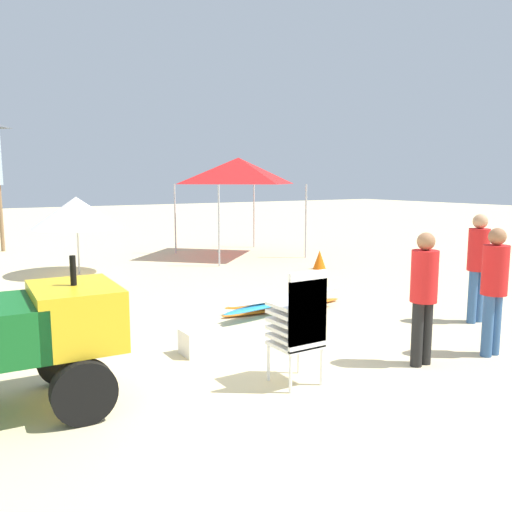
# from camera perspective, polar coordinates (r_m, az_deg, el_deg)

# --- Properties ---
(ground) EXTENTS (80.00, 80.00, 0.00)m
(ground) POSITION_cam_1_polar(r_m,az_deg,el_deg) (6.54, 0.70, -11.73)
(ground) COLOR beige
(stacked_plastic_chairs) EXTENTS (0.48, 0.48, 1.29)m
(stacked_plastic_chairs) POSITION_cam_1_polar(r_m,az_deg,el_deg) (5.72, 4.87, -6.90)
(stacked_plastic_chairs) COLOR white
(stacked_plastic_chairs) RESTS_ON ground
(surfboard_pile) EXTENTS (2.70, 0.92, 0.32)m
(surfboard_pile) POSITION_cam_1_polar(r_m,az_deg,el_deg) (9.02, 2.93, -5.05)
(surfboard_pile) COLOR orange
(surfboard_pile) RESTS_ON ground
(lifeguard_near_left) EXTENTS (0.32, 0.32, 1.64)m
(lifeguard_near_left) POSITION_cam_1_polar(r_m,az_deg,el_deg) (7.29, 24.45, -2.72)
(lifeguard_near_left) COLOR #33598C
(lifeguard_near_left) RESTS_ON ground
(lifeguard_near_center) EXTENTS (0.32, 0.32, 1.71)m
(lifeguard_near_center) POSITION_cam_1_polar(r_m,az_deg,el_deg) (8.88, 22.95, -0.47)
(lifeguard_near_center) COLOR #33598C
(lifeguard_near_center) RESTS_ON ground
(lifeguard_near_right) EXTENTS (0.32, 0.32, 1.62)m
(lifeguard_near_right) POSITION_cam_1_polar(r_m,az_deg,el_deg) (6.60, 17.75, -3.56)
(lifeguard_near_right) COLOR black
(lifeguard_near_right) RESTS_ON ground
(popup_canopy) EXTENTS (2.87, 2.87, 2.87)m
(popup_canopy) POSITION_cam_1_polar(r_m,az_deg,el_deg) (15.47, -1.92, 9.21)
(popup_canopy) COLOR #B2B2B7
(popup_canopy) RESTS_ON ground
(beach_umbrella_left) EXTENTS (2.12, 2.12, 1.84)m
(beach_umbrella_left) POSITION_cam_1_polar(r_m,az_deg,el_deg) (13.12, -18.91, 4.48)
(beach_umbrella_left) COLOR beige
(beach_umbrella_left) RESTS_ON ground
(traffic_cone_near) EXTENTS (0.33, 0.33, 0.48)m
(traffic_cone_near) POSITION_cam_1_polar(r_m,az_deg,el_deg) (13.34, 6.91, -0.40)
(traffic_cone_near) COLOR orange
(traffic_cone_near) RESTS_ON ground
(traffic_cone_far) EXTENTS (0.37, 0.37, 0.54)m
(traffic_cone_far) POSITION_cam_1_polar(r_m,az_deg,el_deg) (9.66, -16.98, -3.86)
(traffic_cone_far) COLOR orange
(traffic_cone_far) RESTS_ON ground
(cooler_box) EXTENTS (0.53, 0.36, 0.33)m
(cooler_box) POSITION_cam_1_polar(r_m,az_deg,el_deg) (6.94, -5.86, -9.17)
(cooler_box) COLOR white
(cooler_box) RESTS_ON ground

